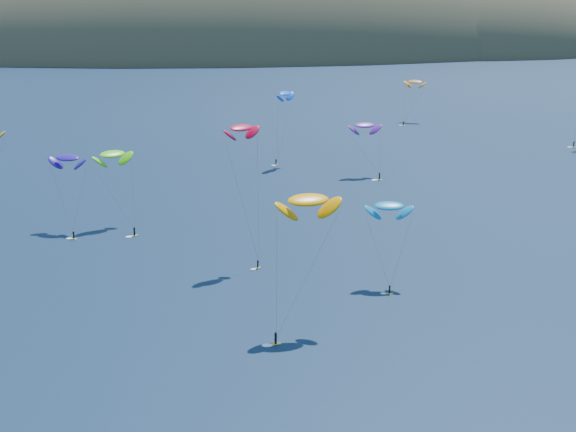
# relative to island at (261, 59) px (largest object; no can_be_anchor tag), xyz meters

# --- Properties ---
(island) EXTENTS (730.00, 300.00, 210.00)m
(island) POSITION_rel_island_xyz_m (0.00, 0.00, 0.00)
(island) COLOR #3D3526
(island) RESTS_ON ground
(kitesurfer_2) EXTENTS (12.26, 12.19, 23.02)m
(kitesurfer_2) POSITION_rel_island_xyz_m (-32.67, -510.64, 30.88)
(kitesurfer_2) COLOR yellow
(kitesurfer_2) RESTS_ON ground
(kitesurfer_3) EXTENTS (10.43, 15.48, 18.13)m
(kitesurfer_3) POSITION_rel_island_xyz_m (-68.35, -453.07, 26.31)
(kitesurfer_3) COLOR yellow
(kitesurfer_3) RESTS_ON ground
(kitesurfer_4) EXTENTS (7.55, 8.21, 22.69)m
(kitesurfer_4) POSITION_rel_island_xyz_m (-24.33, -399.12, 31.23)
(kitesurfer_4) COLOR yellow
(kitesurfer_4) RESTS_ON ground
(kitesurfer_5) EXTENTS (8.58, 9.62, 16.30)m
(kitesurfer_5) POSITION_rel_island_xyz_m (-15.85, -494.53, 24.73)
(kitesurfer_5) COLOR yellow
(kitesurfer_5) RESTS_ON ground
(kitesurfer_6) EXTENTS (9.31, 10.36, 16.23)m
(kitesurfer_6) POSITION_rel_island_xyz_m (-3.93, -414.79, 24.43)
(kitesurfer_6) COLOR yellow
(kitesurfer_6) RESTS_ON ground
(kitesurfer_9) EXTENTS (8.23, 9.98, 28.10)m
(kitesurfer_9) POSITION_rel_island_xyz_m (-41.31, -480.24, 36.67)
(kitesurfer_9) COLOR yellow
(kitesurfer_9) RESTS_ON ground
(kitesurfer_10) EXTENTS (9.22, 13.44, 17.78)m
(kitesurfer_10) POSITION_rel_island_xyz_m (-77.83, -454.90, 26.14)
(kitesurfer_10) COLOR yellow
(kitesurfer_10) RESTS_ON ground
(kitesurfer_11) EXTENTS (11.67, 14.55, 16.84)m
(kitesurfer_11) POSITION_rel_island_xyz_m (31.91, -333.71, 25.32)
(kitesurfer_11) COLOR yellow
(kitesurfer_11) RESTS_ON ground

